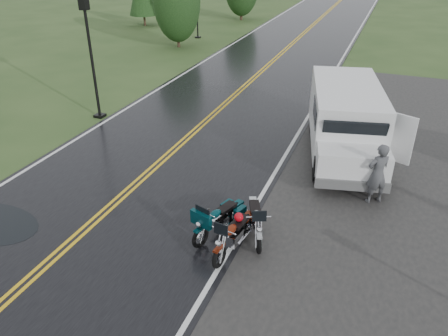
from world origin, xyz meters
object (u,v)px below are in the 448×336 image
motorcycle_red (219,249)px  person_at_van (377,175)px  van_white (320,146)px  motorcycle_teal (200,230)px  motorcycle_silver (259,235)px  lamp_post_far_left (197,7)px  lamp_post_near_left (92,60)px

motorcycle_red → person_at_van: person_at_van is taller
van_white → person_at_van: bearing=-33.4°
motorcycle_teal → person_at_van: size_ratio=1.04×
motorcycle_teal → motorcycle_silver: bearing=31.4°
van_white → motorcycle_teal: bearing=-127.8°
person_at_van → lamp_post_far_left: size_ratio=0.43×
lamp_post_near_left → motorcycle_red: bearing=-40.2°
van_white → lamp_post_near_left: size_ratio=1.27×
motorcycle_red → person_at_van: size_ratio=1.06×
motorcycle_silver → lamp_post_far_left: bearing=94.4°
motorcycle_red → motorcycle_silver: bearing=58.2°
van_white → lamp_post_far_left: lamp_post_far_left is taller
motorcycle_red → person_at_van: bearing=61.8°
lamp_post_near_left → lamp_post_far_left: size_ratio=1.13×
motorcycle_teal → van_white: (2.02, 4.36, 0.64)m
motorcycle_red → lamp_post_near_left: 10.84m
van_white → lamp_post_far_left: 21.38m
motorcycle_silver → van_white: van_white is taller
motorcycle_silver → lamp_post_far_left: lamp_post_far_left is taller
lamp_post_near_left → lamp_post_far_left: (-2.54, 15.62, -0.28)m
motorcycle_silver → motorcycle_red: bearing=-152.9°
motorcycle_teal → lamp_post_far_left: lamp_post_far_left is taller
motorcycle_red → van_white: van_white is taller
van_white → person_at_van: (1.74, -0.65, -0.29)m
motorcycle_silver → lamp_post_far_left: size_ratio=0.44×
motorcycle_red → van_white: (1.33, 4.86, 0.63)m
motorcycle_teal → lamp_post_near_left: 10.00m
lamp_post_near_left → van_white: bearing=-12.0°
motorcycle_silver → van_white: 4.14m
motorcycle_silver → person_at_van: size_ratio=1.04×
motorcycle_red → person_at_van: 5.22m
motorcycle_red → lamp_post_near_left: size_ratio=0.40×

